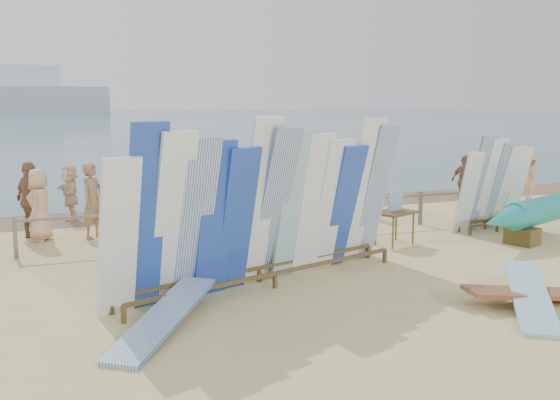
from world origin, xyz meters
name	(u,v)px	position (x,y,z in m)	size (l,w,h in m)	color
ground	(335,267)	(0.00, 0.00, 0.00)	(160.00, 160.00, 0.00)	#D3C17A
ocean	(80,118)	(0.00, 128.00, 0.00)	(320.00, 240.00, 0.02)	#426377
wet_sand_strip	(234,208)	(0.00, 7.20, 0.00)	(40.00, 2.60, 0.01)	brown
distant_ship	(29,96)	(-12.00, 180.00, 5.31)	(45.00, 8.00, 14.00)	#999EA3
fence	(282,211)	(0.00, 3.00, 0.63)	(12.08, 0.08, 0.90)	#706754
main_surfboard_rack	(267,211)	(-1.64, -0.62, 1.35)	(6.02, 2.42, 3.03)	brown
side_surfboard_rack	(493,188)	(5.28, 1.72, 1.11)	(2.21, 0.84, 2.48)	brown
vendor_table	(395,227)	(2.15, 1.28, 0.42)	(1.12, 0.97, 1.25)	brown
flat_board_b	(529,307)	(1.90, -3.22, 0.00)	(0.56, 2.70, 0.07)	#7DB4C8
flat_board_c	(543,302)	(2.28, -3.12, 0.00)	(0.56, 2.70, 0.07)	brown
flat_board_e	(164,330)	(-3.76, -2.11, 0.00)	(0.56, 2.70, 0.07)	silver
beach_chair_left	(263,218)	(-0.12, 4.08, 0.27)	(0.62, 0.64, 0.92)	red
beach_chair_right	(323,215)	(1.56, 3.94, 0.26)	(0.57, 0.60, 0.90)	red
stroller	(310,207)	(1.32, 4.28, 0.43)	(0.56, 0.80, 1.08)	red
beachgoer_3	(178,185)	(-1.83, 6.66, 0.88)	(1.13, 0.47, 1.75)	tan
beachgoer_5	(288,187)	(1.13, 5.44, 0.83)	(1.55, 0.50, 1.67)	beige
beachgoer_extra_1	(30,200)	(-5.74, 4.91, 0.93)	(1.10, 0.47, 1.87)	#8C6042
beachgoer_11	(70,192)	(-4.80, 7.05, 0.78)	(1.44, 0.47, 1.56)	beige
beachgoer_7	(315,184)	(1.86, 5.15, 0.92)	(0.67, 0.37, 1.84)	#8C6042
beachgoer_4	(261,198)	(-0.27, 3.75, 0.85)	(0.99, 0.43, 1.69)	#8C6042
beachgoer_0	(40,205)	(-5.53, 4.57, 0.86)	(0.84, 0.40, 1.72)	tan
beachgoer_2	(205,200)	(-1.76, 3.60, 0.90)	(0.88, 0.42, 1.80)	beige
beachgoer_1	(93,201)	(-4.34, 4.37, 0.92)	(0.67, 0.37, 1.84)	#8C6042
beachgoer_extra_0	(527,179)	(8.83, 4.31, 0.86)	(1.11, 0.46, 1.72)	tan
beachgoer_8	(363,191)	(3.05, 4.50, 0.77)	(0.75, 0.36, 1.54)	beige
beachgoer_10	(465,181)	(6.87, 4.88, 0.82)	(0.96, 0.41, 1.64)	#8C6042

